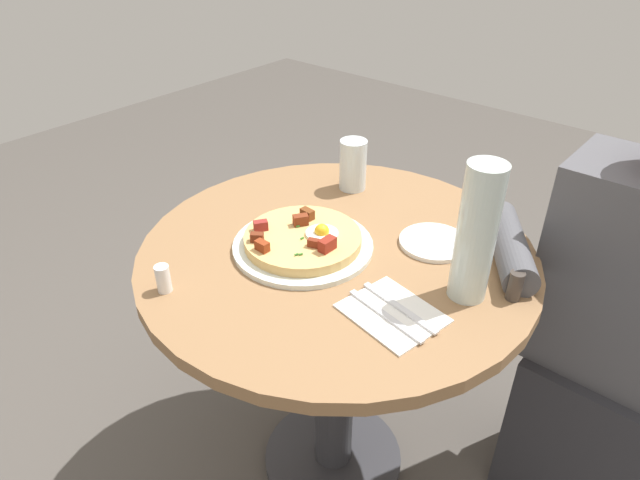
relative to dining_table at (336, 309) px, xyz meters
The scene contains 13 objects.
ground_plane 0.55m from the dining_table, ahead, with size 6.00×6.00×0.00m, color #4C4742.
dining_table is the anchor object (origin of this frame).
person_seated 0.63m from the dining_table, 146.01° to the right, with size 0.52×0.42×1.14m.
pizza_plate 0.19m from the dining_table, 40.59° to the left, with size 0.30×0.30×0.01m, color silver.
breakfast_pizza 0.21m from the dining_table, 40.95° to the left, with size 0.25×0.25×0.05m.
bread_plate 0.27m from the dining_table, 135.90° to the right, with size 0.15×0.15×0.01m, color white.
napkin 0.29m from the dining_table, 153.99° to the left, with size 0.17×0.14×0.00m, color white.
fork 0.30m from the dining_table, 149.89° to the left, with size 0.18×0.01×0.01m, color silver.
knife 0.29m from the dining_table, 158.26° to the left, with size 0.18×0.01×0.01m, color silver.
water_glass 0.37m from the dining_table, 59.03° to the right, with size 0.07×0.07×0.13m, color silver.
water_bottle 0.42m from the dining_table, behind, with size 0.07×0.07×0.27m, color silver.
salt_shaker 0.42m from the dining_table, 64.16° to the left, with size 0.03×0.03×0.06m, color white.
pepper_shaker 0.42m from the dining_table, 167.38° to the right, with size 0.03×0.03×0.06m, color #3F3833.
Camera 1 is at (-0.62, 0.78, 1.39)m, focal length 31.38 mm.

